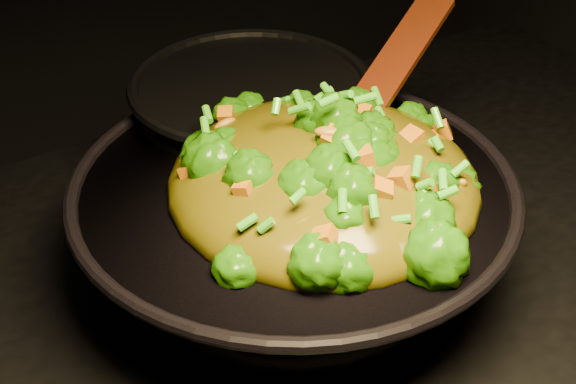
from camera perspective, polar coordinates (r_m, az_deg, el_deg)
wok at (r=0.78m, az=0.39°, el=-2.88°), size 0.51×0.51×0.11m
stir_fry at (r=0.72m, az=2.63°, el=3.55°), size 0.31×0.31×0.10m
spatula at (r=0.83m, az=6.58°, el=7.57°), size 0.24×0.14×0.11m
back_pot at (r=0.90m, az=-2.54°, el=4.02°), size 0.30×0.30×0.14m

